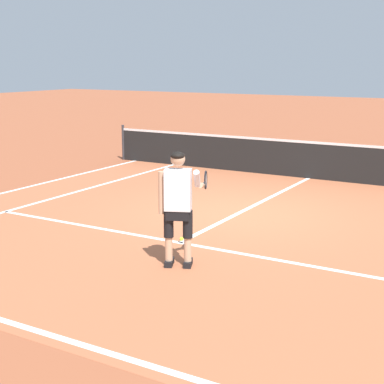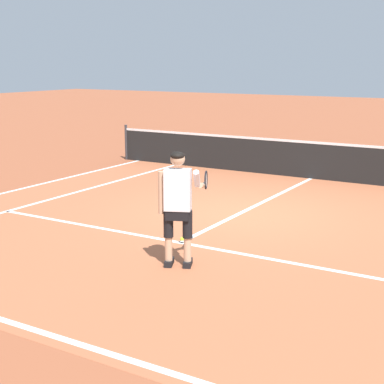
# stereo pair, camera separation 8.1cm
# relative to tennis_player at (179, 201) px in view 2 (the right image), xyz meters

# --- Properties ---
(ground_plane) EXTENTS (80.00, 80.00, 0.00)m
(ground_plane) POSITION_rel_tennis_player_xyz_m (-0.58, 3.30, -0.99)
(ground_plane) COLOR #9E5133
(court_inner_surface) EXTENTS (10.98, 10.41, 0.00)m
(court_inner_surface) POSITION_rel_tennis_player_xyz_m (-0.58, 2.36, -0.99)
(court_inner_surface) COLOR #B2603D
(court_inner_surface) RESTS_ON ground
(line_baseline) EXTENTS (10.98, 0.10, 0.01)m
(line_baseline) POSITION_rel_tennis_player_xyz_m (-0.58, -2.64, -0.99)
(line_baseline) COLOR white
(line_baseline) RESTS_ON ground
(line_service) EXTENTS (8.23, 0.10, 0.01)m
(line_service) POSITION_rel_tennis_player_xyz_m (-0.58, 0.97, -0.99)
(line_service) COLOR white
(line_service) RESTS_ON ground
(line_centre_service) EXTENTS (0.10, 6.40, 0.01)m
(line_centre_service) POSITION_rel_tennis_player_xyz_m (-0.58, 4.17, -0.99)
(line_centre_service) COLOR white
(line_centre_service) RESTS_ON ground
(line_singles_left) EXTENTS (0.10, 10.01, 0.01)m
(line_singles_left) POSITION_rel_tennis_player_xyz_m (-4.70, 2.36, -0.99)
(line_singles_left) COLOR white
(line_singles_left) RESTS_ON ground
(line_doubles_left) EXTENTS (0.10, 10.01, 0.01)m
(line_doubles_left) POSITION_rel_tennis_player_xyz_m (-6.07, 2.36, -0.99)
(line_doubles_left) COLOR white
(line_doubles_left) RESTS_ON ground
(tennis_net) EXTENTS (11.96, 0.08, 1.07)m
(tennis_net) POSITION_rel_tennis_player_xyz_m (-0.58, 7.37, -0.49)
(tennis_net) COLOR #333338
(tennis_net) RESTS_ON ground
(tennis_player) EXTENTS (0.57, 1.23, 1.71)m
(tennis_player) POSITION_rel_tennis_player_xyz_m (0.00, 0.00, 0.00)
(tennis_player) COLOR black
(tennis_player) RESTS_ON ground
(tennis_ball_near_feet) EXTENTS (0.07, 0.07, 0.07)m
(tennis_ball_near_feet) POSITION_rel_tennis_player_xyz_m (-0.61, 1.08, -0.96)
(tennis_ball_near_feet) COLOR #CCE02D
(tennis_ball_near_feet) RESTS_ON ground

